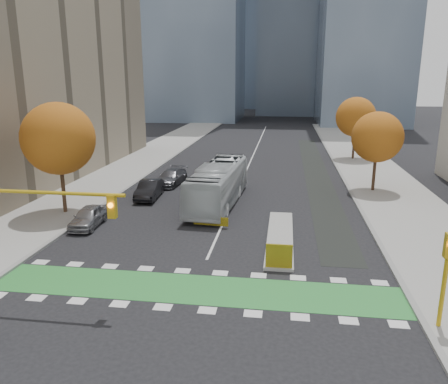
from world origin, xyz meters
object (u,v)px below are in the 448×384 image
(hazard_board, at_px, (279,256))
(traffic_signal_east, at_px, (447,266))
(tree_west, at_px, (59,139))
(tree_east_far, at_px, (356,117))
(tree_east_near, at_px, (377,137))
(parked_car_c, at_px, (171,177))
(parked_car_a, at_px, (88,217))
(traffic_signal_west, at_px, (5,215))
(parked_car_b, at_px, (149,189))
(bus, at_px, (218,184))

(hazard_board, height_order, traffic_signal_east, traffic_signal_east)
(tree_west, height_order, tree_east_far, tree_west)
(tree_east_near, xyz_separation_m, parked_car_c, (-18.50, 0.04, -4.15))
(hazard_board, xyz_separation_m, traffic_signal_east, (6.50, -4.71, 1.93))
(parked_car_a, bearing_deg, tree_east_far, 50.38)
(tree_west, xyz_separation_m, parked_car_a, (3.01, -2.53, -4.92))
(hazard_board, relative_size, parked_car_a, 0.34)
(traffic_signal_west, bearing_deg, traffic_signal_east, 0.01)
(parked_car_a, bearing_deg, parked_car_b, 73.13)
(bus, distance_m, parked_car_a, 10.42)
(bus, bearing_deg, parked_car_c, 136.31)
(tree_east_near, relative_size, bus, 0.59)
(tree_east_far, distance_m, bus, 25.96)
(tree_east_near, height_order, traffic_signal_east, tree_east_near)
(tree_west, bearing_deg, tree_east_far, 46.70)
(traffic_signal_east, bearing_deg, parked_car_a, 152.90)
(parked_car_a, xyz_separation_m, parked_car_b, (1.92, 7.58, 0.06))
(traffic_signal_west, relative_size, traffic_signal_east, 2.08)
(tree_west, relative_size, parked_car_c, 1.67)
(hazard_board, height_order, parked_car_b, parked_car_b)
(hazard_board, distance_m, traffic_signal_east, 8.26)
(tree_east_far, bearing_deg, traffic_signal_west, -117.95)
(hazard_board, xyz_separation_m, tree_east_near, (8.00, 17.80, 4.06))
(tree_east_near, height_order, bus, tree_east_near)
(hazard_board, xyz_separation_m, bus, (-5.04, 11.94, 0.86))
(traffic_signal_east, xyz_separation_m, bus, (-11.54, 16.65, -1.07))
(parked_car_b, bearing_deg, parked_car_c, 80.37)
(hazard_board, xyz_separation_m, parked_car_c, (-10.50, 17.84, -0.09))
(hazard_board, height_order, tree_east_far, tree_east_far)
(tree_east_near, relative_size, traffic_signal_west, 0.83)
(tree_west, relative_size, traffic_signal_west, 0.96)
(tree_west, height_order, parked_car_c, tree_west)
(tree_east_near, relative_size, traffic_signal_east, 1.73)
(tree_east_far, distance_m, traffic_signal_east, 38.64)
(tree_east_far, relative_size, traffic_signal_east, 1.87)
(tree_west, height_order, tree_east_near, tree_west)
(tree_east_far, bearing_deg, tree_west, -133.30)
(tree_east_far, bearing_deg, parked_car_c, -139.97)
(parked_car_b, bearing_deg, parked_car_a, -107.42)
(parked_car_c, bearing_deg, tree_east_far, 46.42)
(tree_west, xyz_separation_m, tree_east_far, (24.50, 26.00, -0.38))
(hazard_board, height_order, parked_car_a, hazard_board)
(traffic_signal_east, distance_m, parked_car_a, 21.98)
(tree_west, distance_m, traffic_signal_east, 25.90)
(parked_car_a, distance_m, parked_car_b, 7.82)
(parked_car_c, bearing_deg, traffic_signal_east, -46.60)
(traffic_signal_west, relative_size, parked_car_a, 2.10)
(tree_west, bearing_deg, tree_east_near, 22.62)
(tree_west, bearing_deg, parked_car_b, 45.60)
(tree_west, distance_m, parked_car_c, 12.45)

